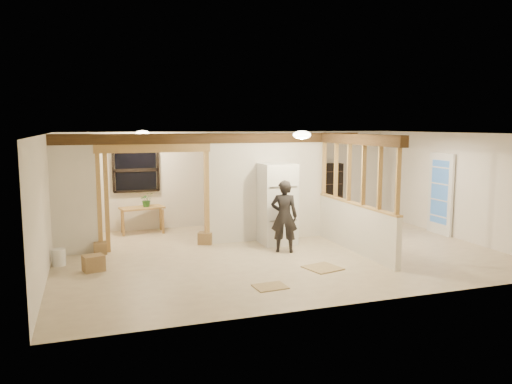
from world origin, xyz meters
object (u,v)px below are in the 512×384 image
object	(u,v)px
refrigerator	(277,204)
bookshelf	(328,192)
woman	(284,216)
shop_vac	(77,232)
work_table	(142,220)

from	to	relation	value
refrigerator	bookshelf	size ratio (longest dim) A/B	1.14
woman	shop_vac	bearing A→B (deg)	-3.14
woman	shop_vac	world-z (taller)	woman
bookshelf	woman	bearing A→B (deg)	-130.10
shop_vac	bookshelf	world-z (taller)	bookshelf
refrigerator	bookshelf	distance (m)	3.33
shop_vac	refrigerator	bearing A→B (deg)	-16.59
refrigerator	work_table	xyz separation A→B (m)	(-2.79, 2.08, -0.58)
refrigerator	shop_vac	world-z (taller)	refrigerator
work_table	woman	bearing A→B (deg)	-59.51
woman	shop_vac	distance (m)	4.67
woman	work_table	world-z (taller)	woman
work_table	bookshelf	bearing A→B (deg)	-9.94
woman	shop_vac	xyz separation A→B (m)	(-4.16, 2.08, -0.47)
shop_vac	bookshelf	size ratio (longest dim) A/B	0.37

